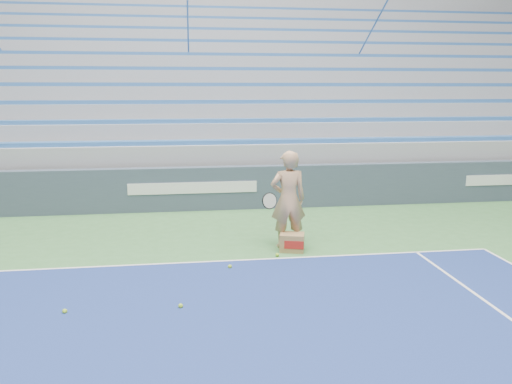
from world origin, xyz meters
TOP-DOWN VIEW (x-y plane):
  - sponsor_barrier at (0.00, 15.88)m, footprint 30.00×0.32m
  - bleachers at (0.00, 21.60)m, footprint 31.00×9.15m
  - tennis_player at (1.78, 12.58)m, footprint 0.96×0.85m
  - ball_box at (1.81, 12.32)m, footprint 0.53×0.45m
  - tennis_ball_0 at (-1.83, 10.08)m, footprint 0.07×0.07m
  - tennis_ball_1 at (1.48, 12.03)m, footprint 0.07×0.07m
  - tennis_ball_2 at (-0.26, 10.04)m, footprint 0.07×0.07m
  - tennis_ball_3 at (0.56, 11.53)m, footprint 0.07×0.07m

SIDE VIEW (x-z plane):
  - tennis_ball_0 at x=-1.83m, z-range 0.00..0.07m
  - tennis_ball_1 at x=1.48m, z-range 0.00..0.07m
  - tennis_ball_2 at x=-0.26m, z-range 0.00..0.07m
  - tennis_ball_3 at x=0.56m, z-range 0.00..0.07m
  - ball_box at x=1.81m, z-range 0.00..0.34m
  - sponsor_barrier at x=0.00m, z-range 0.00..1.10m
  - tennis_player at x=1.78m, z-range 0.00..1.89m
  - bleachers at x=0.00m, z-range -1.29..6.01m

